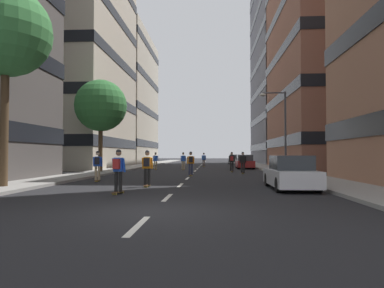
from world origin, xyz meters
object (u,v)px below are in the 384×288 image
skater_4 (118,168)px  skater_7 (243,162)px  streetlamp_right (281,122)px  parked_car_mid (234,160)px  skater_2 (204,159)px  skater_1 (232,161)px  skater_0 (183,160)px  skater_3 (147,166)px  street_tree_mid (6,33)px  street_tree_near (101,106)px  skater_6 (97,164)px  skater_5 (191,162)px  skater_8 (156,160)px  parked_car_near (245,162)px  parked_car_far (290,174)px

skater_4 → skater_7: same height
streetlamp_right → skater_7: (-3.03, 0.16, -3.15)m
parked_car_mid → skater_2: 13.21m
streetlamp_right → skater_1: size_ratio=3.65×
skater_0 → skater_2: size_ratio=1.00×
skater_7 → skater_3: bearing=-115.7°
street_tree_mid → skater_0: bearing=71.9°
street_tree_near → skater_7: street_tree_near is taller
skater_7 → skater_1: bearing=105.8°
skater_0 → skater_6: bearing=-103.6°
skater_6 → skater_1: bearing=53.5°
street_tree_near → skater_5: street_tree_near is taller
parked_car_mid → skater_6: bearing=-105.5°
street_tree_mid → skater_8: 20.93m
streetlamp_right → skater_5: size_ratio=3.65×
skater_3 → skater_6: size_ratio=1.00×
skater_1 → skater_8: (-7.47, 3.81, -0.03)m
streetlamp_right → skater_0: streetlamp_right is taller
streetlamp_right → skater_0: bearing=141.4°
parked_car_mid → streetlamp_right: streetlamp_right is taller
skater_1 → skater_6: 14.06m
street_tree_mid → skater_3: bearing=13.5°
parked_car_near → skater_2: 7.33m
street_tree_near → skater_6: size_ratio=4.35×
parked_car_near → street_tree_near: street_tree_near is taller
skater_5 → skater_2: bearing=88.6°
parked_car_near → streetlamp_right: 10.82m
parked_car_far → skater_8: bearing=116.2°
streetlamp_right → skater_3: (-8.66, -11.55, -3.12)m
skater_7 → skater_8: (-8.22, 6.46, 0.00)m
skater_0 → skater_5: 9.88m
skater_4 → skater_8: same height
streetlamp_right → skater_4: size_ratio=3.65×
street_tree_mid → skater_0: 21.72m
street_tree_near → skater_5: (7.85, -3.51, -4.66)m
parked_car_mid → skater_6: size_ratio=2.47×
skater_1 → skater_8: 8.39m
skater_0 → skater_2: same height
skater_4 → skater_7: 16.03m
street_tree_near → skater_7: bearing=-1.5°
parked_car_near → skater_7: size_ratio=2.47×
parked_car_near → skater_0: bearing=-152.9°
skater_1 → parked_car_far: bearing=-83.2°
skater_0 → streetlamp_right: bearing=-38.6°
streetlamp_right → skater_4: streetlamp_right is taller
street_tree_mid → skater_3: 8.90m
street_tree_near → skater_4: (5.69, -15.10, -4.66)m
parked_car_near → skater_7: skater_7 is taller
skater_6 → skater_8: size_ratio=1.00×
skater_3 → skater_8: same height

